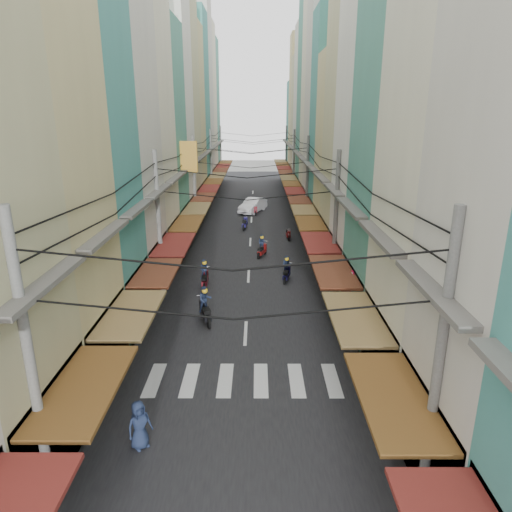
{
  "coord_description": "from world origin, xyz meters",
  "views": [
    {
      "loc": [
        0.54,
        -21.62,
        10.09
      ],
      "look_at": [
        0.48,
        4.73,
        1.75
      ],
      "focal_mm": 32.0,
      "sensor_mm": 36.0,
      "label": 1
    }
  ],
  "objects_px": {
    "bicycle": "(404,335)",
    "traffic_sign": "(352,287)",
    "white_car": "(253,212)",
    "market_umbrella": "(363,284)"
  },
  "relations": [
    {
      "from": "bicycle",
      "to": "white_car",
      "type": "bearing_deg",
      "value": -2.29
    },
    {
      "from": "bicycle",
      "to": "traffic_sign",
      "type": "height_order",
      "value": "traffic_sign"
    },
    {
      "from": "bicycle",
      "to": "traffic_sign",
      "type": "distance_m",
      "value": 3.49
    },
    {
      "from": "bicycle",
      "to": "traffic_sign",
      "type": "bearing_deg",
      "value": 68.2
    },
    {
      "from": "bicycle",
      "to": "market_umbrella",
      "type": "xyz_separation_m",
      "value": [
        -1.87,
        0.99,
        2.23
      ]
    },
    {
      "from": "bicycle",
      "to": "traffic_sign",
      "type": "xyz_separation_m",
      "value": [
        -2.57,
        0.21,
        2.35
      ]
    },
    {
      "from": "traffic_sign",
      "to": "bicycle",
      "type": "bearing_deg",
      "value": -4.65
    },
    {
      "from": "white_car",
      "to": "traffic_sign",
      "type": "bearing_deg",
      "value": -57.04
    },
    {
      "from": "bicycle",
      "to": "market_umbrella",
      "type": "distance_m",
      "value": 3.07
    },
    {
      "from": "market_umbrella",
      "to": "white_car",
      "type": "bearing_deg",
      "value": 101.62
    }
  ]
}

